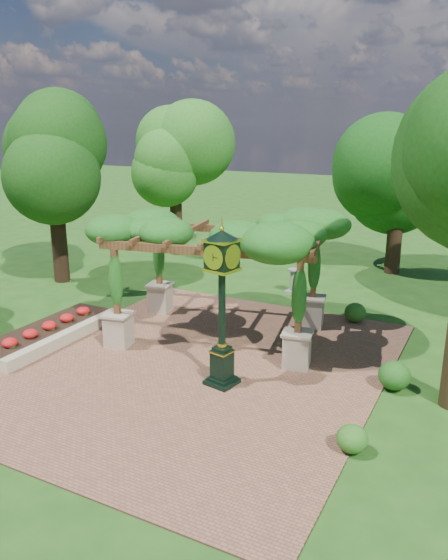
% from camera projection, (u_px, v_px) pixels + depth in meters
% --- Properties ---
extents(ground, '(120.00, 120.00, 0.00)m').
position_uv_depth(ground, '(182.00, 380.00, 14.89)').
color(ground, '#1E4714').
rests_on(ground, ground).
extents(brick_plaza, '(10.00, 12.00, 0.04)m').
position_uv_depth(brick_plaza, '(200.00, 365.00, 15.74)').
color(brick_plaza, brown).
rests_on(brick_plaza, ground).
extents(border_wall, '(0.35, 5.00, 0.40)m').
position_uv_depth(border_wall, '(66.00, 337.00, 17.30)').
color(border_wall, '#C6B793').
rests_on(border_wall, ground).
extents(flower_bed, '(1.50, 5.00, 0.36)m').
position_uv_depth(flower_bed, '(46.00, 333.00, 17.70)').
color(flower_bed, red).
rests_on(flower_bed, ground).
extents(pedestal_clock, '(0.98, 0.98, 4.26)m').
position_uv_depth(pedestal_clock, '(222.00, 294.00, 13.91)').
color(pedestal_clock, black).
rests_on(pedestal_clock, brick_plaza).
extents(pergola, '(7.13, 5.22, 4.07)m').
position_uv_depth(pergola, '(220.00, 237.00, 17.00)').
color(pergola, tan).
rests_on(pergola, brick_plaza).
extents(sundial, '(0.65, 0.65, 1.01)m').
position_uv_depth(sundial, '(294.00, 282.00, 22.38)').
color(sundial, gray).
rests_on(sundial, ground).
extents(shrub_front, '(0.79, 0.79, 0.61)m').
position_uv_depth(shrub_front, '(352.00, 439.00, 11.51)').
color(shrub_front, '#2A5E1B').
rests_on(shrub_front, brick_plaza).
extents(shrub_mid, '(1.03, 1.03, 0.75)m').
position_uv_depth(shrub_mid, '(394.00, 376.00, 14.21)').
color(shrub_mid, '#1D4F16').
rests_on(shrub_mid, brick_plaza).
extents(shrub_back, '(0.87, 0.87, 0.67)m').
position_uv_depth(shrub_back, '(355.00, 312.00, 19.05)').
color(shrub_back, '#265819').
rests_on(shrub_back, brick_plaza).
extents(tree_west_near, '(3.66, 3.66, 8.49)m').
position_uv_depth(tree_west_near, '(51.00, 146.00, 22.55)').
color(tree_west_near, black).
rests_on(tree_west_near, ground).
extents(tree_west_far, '(4.02, 4.02, 6.84)m').
position_uv_depth(tree_west_far, '(175.00, 164.00, 27.94)').
color(tree_west_far, black).
rests_on(tree_west_far, ground).
extents(tree_north, '(4.24, 4.24, 7.17)m').
position_uv_depth(tree_north, '(401.00, 166.00, 24.15)').
color(tree_north, '#332014').
rests_on(tree_north, ground).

